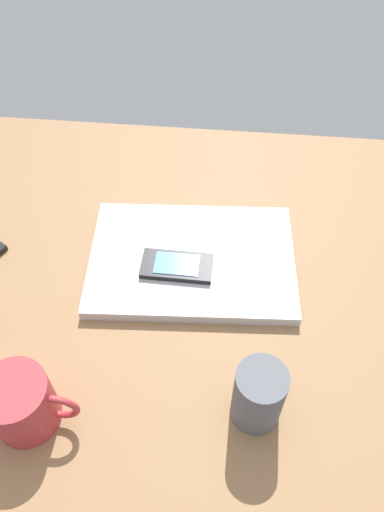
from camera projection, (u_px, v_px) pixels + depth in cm
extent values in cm
cube|color=olive|center=(152.00, 278.00, 84.84)|extent=(120.00, 80.00, 3.00)
cube|color=#B7BABC|center=(192.00, 260.00, 84.20)|extent=(35.79, 25.89, 1.95)
cube|color=black|center=(177.00, 268.00, 81.25)|extent=(11.76, 5.90, 1.02)
cube|color=#5993E0|center=(176.00, 266.00, 80.79)|extent=(7.31, 4.57, 0.14)
cylinder|color=#B23338|center=(21.00, 403.00, 64.61)|extent=(8.94, 8.94, 9.21)
torus|color=#B23338|center=(57.00, 407.00, 64.32)|extent=(6.06, 0.90, 6.06)
cylinder|color=#595B60|center=(258.00, 396.00, 64.43)|extent=(6.75, 6.75, 10.81)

